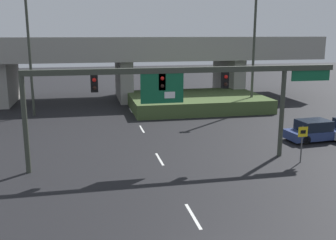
% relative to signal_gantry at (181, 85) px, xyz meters
% --- Properties ---
extents(lane_markings, '(0.14, 41.37, 0.01)m').
position_rel_signal_gantry_xyz_m(lane_markings, '(-1.11, 4.73, -4.65)').
color(lane_markings, silver).
rests_on(lane_markings, ground).
extents(signal_gantry, '(18.33, 0.44, 5.65)m').
position_rel_signal_gantry_xyz_m(signal_gantry, '(0.00, 0.00, 0.00)').
color(signal_gantry, '#383D33').
rests_on(signal_gantry, ground).
extents(speed_limit_sign, '(0.60, 0.11, 2.25)m').
position_rel_signal_gantry_xyz_m(speed_limit_sign, '(7.02, -1.51, -3.19)').
color(speed_limit_sign, '#4C4C4C').
rests_on(speed_limit_sign, ground).
extents(highway_light_pole_near, '(0.70, 0.36, 12.33)m').
position_rel_signal_gantry_xyz_m(highway_light_pole_near, '(10.65, 14.20, 1.88)').
color(highway_light_pole_near, '#383D33').
rests_on(highway_light_pole_near, ground).
extents(highway_light_pole_far, '(0.70, 0.36, 14.65)m').
position_rel_signal_gantry_xyz_m(highway_light_pole_far, '(-10.22, 15.92, 3.05)').
color(highway_light_pole_far, '#383D33').
rests_on(highway_light_pole_far, ground).
extents(overpass_bridge, '(44.71, 9.56, 7.11)m').
position_rel_signal_gantry_xyz_m(overpass_bridge, '(-1.11, 23.34, 0.23)').
color(overpass_bridge, gray).
rests_on(overpass_bridge, ground).
extents(grass_embankment, '(13.32, 9.47, 1.31)m').
position_rel_signal_gantry_xyz_m(grass_embankment, '(5.58, 16.49, -4.00)').
color(grass_embankment, '#42562D').
rests_on(grass_embankment, ground).
extents(parked_sedan_near_right, '(4.39, 2.18, 1.48)m').
position_rel_signal_gantry_xyz_m(parked_sedan_near_right, '(10.58, 2.83, -3.97)').
color(parked_sedan_near_right, navy).
rests_on(parked_sedan_near_right, ground).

